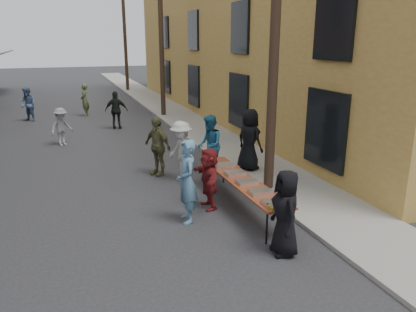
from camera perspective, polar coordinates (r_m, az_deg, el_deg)
ground at (r=7.61m, az=-10.56°, el=-16.34°), size 120.00×120.00×0.00m
sidewalk at (r=22.54m, az=-4.52°, el=5.82°), size 2.20×60.00×0.10m
building_ochre at (r=23.67m, az=11.04°, el=18.12°), size 10.00×28.00×10.00m
utility_pole_near at (r=10.73m, az=9.47°, el=18.31°), size 0.26×0.26×9.00m
utility_pole_mid at (r=22.01m, az=-6.63°, el=17.17°), size 0.26×0.26×9.00m
utility_pole_far at (r=33.79m, az=-11.63°, el=16.54°), size 0.26×0.26×9.00m
serving_table at (r=9.97m, az=4.75°, el=-3.50°), size 0.70×4.00×0.75m
catering_tray_sausage at (r=8.57m, az=9.37°, el=-6.46°), size 0.50×0.33×0.08m
catering_tray_foil_b at (r=9.10m, az=7.38°, el=-5.01°), size 0.50×0.33×0.08m
catering_tray_buns at (r=9.69m, az=5.50°, el=-3.63°), size 0.50×0.33×0.08m
catering_tray_foil_d at (r=10.29m, az=3.83°, el=-2.40°), size 0.50×0.33×0.08m
catering_tray_buns_end at (r=10.90m, az=2.35°, el=-1.30°), size 0.50×0.33×0.08m
condiment_jar_a at (r=8.23m, az=9.04°, el=-7.42°), size 0.07×0.07×0.08m
condiment_jar_b at (r=8.31m, az=8.71°, el=-7.17°), size 0.07×0.07×0.08m
condiment_jar_c at (r=8.39m, az=8.39°, el=-6.92°), size 0.07×0.07×0.08m
cup_stack at (r=8.46m, az=11.40°, el=-6.72°), size 0.08×0.08×0.12m
guest_front_a at (r=7.96m, az=10.84°, el=-7.86°), size 0.67×0.91×1.71m
guest_front_b at (r=9.16m, az=-2.97°, el=-3.62°), size 0.50×0.73×1.92m
guest_front_c at (r=12.46m, az=0.23°, el=1.56°), size 0.86×1.02×1.84m
guest_front_d at (r=11.83m, az=-3.75°, el=0.63°), size 0.96×1.30×1.80m
guest_front_e at (r=12.46m, az=-7.14°, el=1.40°), size 0.90×1.15×1.82m
guest_queue_back at (r=9.95m, az=0.13°, el=-3.14°), size 0.55×1.46×1.54m
server at (r=12.64m, az=5.84°, el=2.33°), size 0.91×1.09×1.92m
passerby_left at (r=16.94m, az=-19.93°, el=3.89°), size 1.11×1.02×1.50m
passerby_mid at (r=19.40m, az=-12.77°, el=6.29°), size 1.11×0.68×1.76m
passerby_right at (r=23.21m, az=-16.94°, el=7.55°), size 0.52×0.70×1.75m
passerby_far at (r=22.65m, az=-23.97°, el=6.62°), size 1.05×1.05×1.72m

